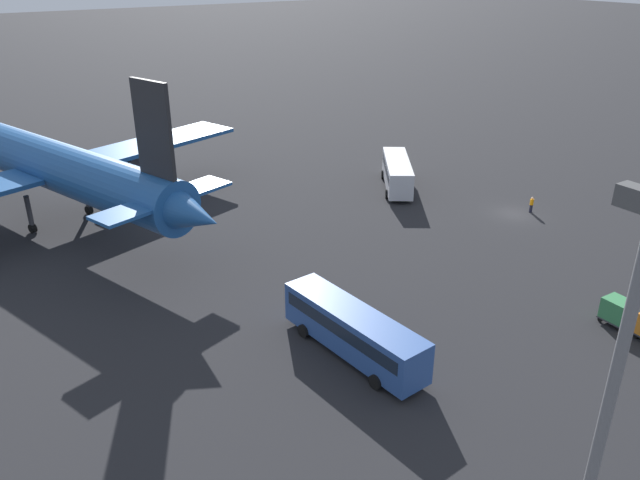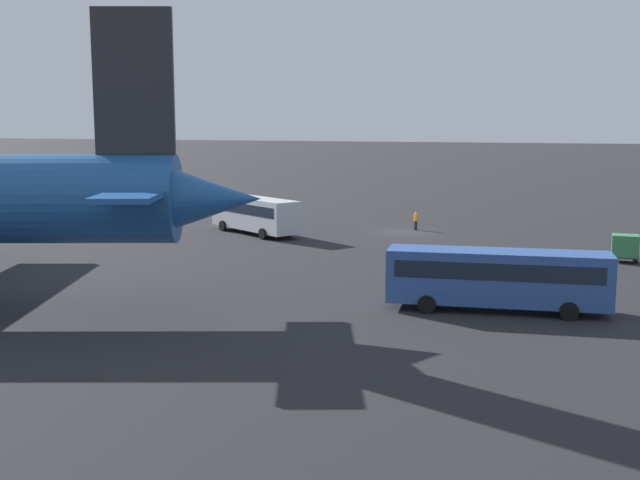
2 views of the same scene
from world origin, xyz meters
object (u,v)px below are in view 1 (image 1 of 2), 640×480
(shuttle_bus_near, at_px, (397,172))
(cargo_cart_green, at_px, (617,310))
(airplane, at_px, (44,162))
(worker_person, at_px, (531,205))
(shuttle_bus_far, at_px, (353,329))

(shuttle_bus_near, distance_m, cargo_cart_green, 32.58)
(airplane, distance_m, cargo_cart_green, 54.03)
(airplane, bearing_deg, shuttle_bus_near, -126.69)
(shuttle_bus_near, height_order, worker_person, shuttle_bus_near)
(shuttle_bus_near, bearing_deg, worker_person, -118.06)
(shuttle_bus_near, height_order, cargo_cart_green, shuttle_bus_near)
(cargo_cart_green, bearing_deg, shuttle_bus_far, 68.06)
(shuttle_bus_far, relative_size, cargo_cart_green, 6.00)
(airplane, xyz_separation_m, shuttle_bus_far, (-36.55, -12.15, -4.16))
(shuttle_bus_near, relative_size, cargo_cart_green, 5.19)
(airplane, relative_size, worker_person, 28.82)
(shuttle_bus_far, distance_m, cargo_cart_green, 20.17)
(shuttle_bus_near, bearing_deg, cargo_cart_green, -155.10)
(shuttle_bus_near, xyz_separation_m, shuttle_bus_far, (-24.60, 24.00, 0.01))
(worker_person, height_order, cargo_cart_green, cargo_cart_green)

